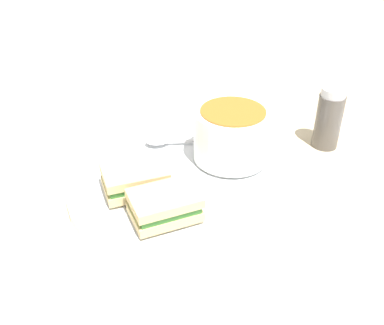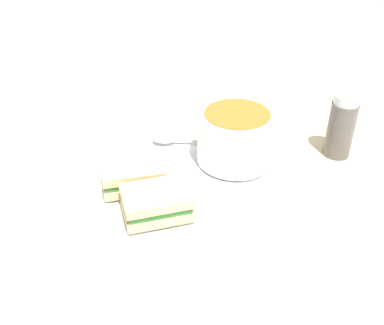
{
  "view_description": "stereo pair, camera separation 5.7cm",
  "coord_description": "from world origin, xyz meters",
  "px_view_note": "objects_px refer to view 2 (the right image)",
  "views": [
    {
      "loc": [
        0.31,
        -0.36,
        0.35
      ],
      "look_at": [
        0.0,
        0.0,
        0.04
      ],
      "focal_mm": 42.0,
      "sensor_mm": 36.0,
      "label": 1
    },
    {
      "loc": [
        0.35,
        -0.32,
        0.35
      ],
      "look_at": [
        0.0,
        0.0,
        0.04
      ],
      "focal_mm": 42.0,
      "sensor_mm": 36.0,
      "label": 2
    }
  ],
  "objects_px": {
    "soup_bowl": "(236,137)",
    "salt_shaker": "(341,126)",
    "sandwich_half_far": "(157,203)",
    "sandwich_half_near": "(133,175)",
    "spoon": "(169,139)"
  },
  "relations": [
    {
      "from": "spoon",
      "to": "sandwich_half_far",
      "type": "height_order",
      "value": "sandwich_half_far"
    },
    {
      "from": "soup_bowl",
      "to": "salt_shaker",
      "type": "height_order",
      "value": "salt_shaker"
    },
    {
      "from": "sandwich_half_near",
      "to": "salt_shaker",
      "type": "distance_m",
      "value": 0.3
    },
    {
      "from": "sandwich_half_far",
      "to": "salt_shaker",
      "type": "distance_m",
      "value": 0.3
    },
    {
      "from": "soup_bowl",
      "to": "sandwich_half_near",
      "type": "relative_size",
      "value": 1.09
    },
    {
      "from": "spoon",
      "to": "sandwich_half_far",
      "type": "xyz_separation_m",
      "value": [
        0.11,
        -0.11,
        0.01
      ]
    },
    {
      "from": "sandwich_half_near",
      "to": "sandwich_half_far",
      "type": "distance_m",
      "value": 0.06
    },
    {
      "from": "sandwich_half_near",
      "to": "sandwich_half_far",
      "type": "height_order",
      "value": "same"
    },
    {
      "from": "sandwich_half_near",
      "to": "sandwich_half_far",
      "type": "relative_size",
      "value": 1.01
    },
    {
      "from": "sandwich_half_far",
      "to": "salt_shaker",
      "type": "relative_size",
      "value": 0.99
    },
    {
      "from": "salt_shaker",
      "to": "spoon",
      "type": "bearing_deg",
      "value": -133.84
    },
    {
      "from": "sandwich_half_far",
      "to": "salt_shaker",
      "type": "bearing_deg",
      "value": 79.16
    },
    {
      "from": "soup_bowl",
      "to": "sandwich_half_near",
      "type": "xyz_separation_m",
      "value": [
        -0.05,
        -0.14,
        -0.02
      ]
    },
    {
      "from": "spoon",
      "to": "salt_shaker",
      "type": "height_order",
      "value": "salt_shaker"
    },
    {
      "from": "sandwich_half_near",
      "to": "soup_bowl",
      "type": "bearing_deg",
      "value": 71.26
    }
  ]
}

